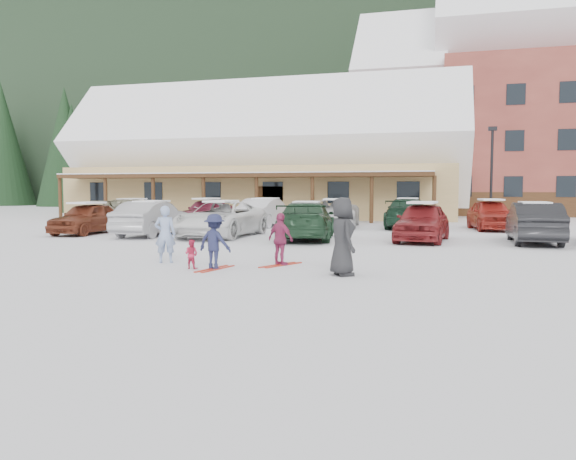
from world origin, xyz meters
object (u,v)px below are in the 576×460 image
(toddler_red, at_px, (191,254))
(parked_car_0, at_px, (87,218))
(bystander_dark, at_px, (342,236))
(parked_car_7, at_px, (132,211))
(adult_skier, at_px, (165,234))
(day_lodge, at_px, (264,164))
(child_navy, at_px, (215,242))
(parked_car_11, at_px, (408,213))
(parked_car_9, at_px, (266,212))
(parked_car_5, at_px, (534,223))
(parked_car_8, at_px, (206,212))
(parked_car_4, at_px, (422,222))
(parked_car_12, at_px, (491,215))
(alpine_hotel, at_px, (575,107))
(lamp_post, at_px, (492,168))
(parked_car_10, at_px, (334,213))
(parked_car_1, at_px, (152,219))
(parked_car_3, at_px, (307,221))
(parked_car_2, at_px, (221,219))
(child_magenta, at_px, (281,239))

(toddler_red, xyz_separation_m, parked_car_0, (-9.32, 8.94, 0.33))
(bystander_dark, height_order, parked_car_7, bystander_dark)
(adult_skier, bearing_deg, day_lodge, -96.17)
(child_navy, distance_m, parked_car_11, 16.96)
(bystander_dark, height_order, parked_car_9, bystander_dark)
(parked_car_5, height_order, parked_car_8, parked_car_5)
(day_lodge, distance_m, parked_car_9, 12.68)
(parked_car_4, xyz_separation_m, parked_car_9, (-8.49, 6.56, 0.00))
(day_lodge, distance_m, parked_car_12, 19.25)
(alpine_hotel, bearing_deg, parked_car_0, -131.88)
(day_lodge, bearing_deg, lamp_post, -17.15)
(parked_car_8, bearing_deg, bystander_dark, -52.66)
(parked_car_10, bearing_deg, parked_car_1, -137.26)
(lamp_post, relative_size, adult_skier, 3.62)
(parked_car_3, bearing_deg, parked_car_4, 177.38)
(child_navy, relative_size, parked_car_7, 0.28)
(parked_car_1, xyz_separation_m, parked_car_8, (-0.81, 7.68, -0.01))
(parked_car_9, bearing_deg, parked_car_10, -170.73)
(alpine_hotel, distance_m, parked_car_0, 39.29)
(lamp_post, xyz_separation_m, bystander_dark, (-5.06, -22.72, -2.34))
(toddler_red, relative_size, parked_car_10, 0.14)
(day_lodge, relative_size, parked_car_10, 5.40)
(parked_car_2, distance_m, parked_car_10, 7.89)
(parked_car_10, bearing_deg, day_lodge, 118.06)
(adult_skier, relative_size, toddler_red, 2.11)
(parked_car_5, distance_m, parked_car_11, 8.63)
(child_navy, relative_size, parked_car_10, 0.26)
(adult_skier, distance_m, parked_car_8, 16.58)
(alpine_hotel, height_order, parked_car_0, alpine_hotel)
(parked_car_7, xyz_separation_m, parked_car_9, (8.16, -0.08, 0.03))
(lamp_post, relative_size, parked_car_11, 1.08)
(alpine_hotel, bearing_deg, parked_car_5, -103.82)
(alpine_hotel, relative_size, lamp_post, 5.49)
(parked_car_8, bearing_deg, parked_car_9, -4.68)
(day_lodge, relative_size, child_navy, 20.64)
(parked_car_3, bearing_deg, child_magenta, 89.56)
(bystander_dark, relative_size, parked_car_1, 0.40)
(toddler_red, bearing_deg, parked_car_7, -48.16)
(child_magenta, bearing_deg, parked_car_0, -7.95)
(parked_car_0, height_order, parked_car_10, parked_car_10)
(parked_car_5, bearing_deg, alpine_hotel, -103.23)
(parked_car_7, bearing_deg, bystander_dark, 137.95)
(day_lodge, bearing_deg, parked_car_11, -44.01)
(alpine_hotel, xyz_separation_m, parked_car_12, (-7.90, -21.18, -7.87))
(parked_car_3, bearing_deg, parked_car_8, -53.57)
(child_magenta, bearing_deg, parked_car_10, -58.30)
(day_lodge, distance_m, parked_car_10, 13.99)
(parked_car_11, xyz_separation_m, parked_car_12, (4.04, -0.18, -0.01))
(lamp_post, bearing_deg, bystander_dark, -102.55)
(parked_car_8, bearing_deg, parked_car_10, 2.24)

